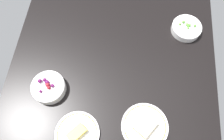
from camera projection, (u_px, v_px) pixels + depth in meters
The scene contains 5 objects.
dining_table at pixel (112, 73), 112.03cm from camera, with size 136.42×103.96×4.00cm, color black.
plate_cheese at pixel (77, 133), 97.23cm from camera, with size 19.90×19.90×4.31cm.
bowl_peas at pixel (186, 28), 117.81cm from camera, with size 15.76×15.76×5.24cm.
plate_sandwich at pixel (145, 126), 98.31cm from camera, with size 21.26×21.26×4.53cm.
bowl_berries at pixel (49, 87), 103.98cm from camera, with size 15.94×15.94×6.78cm.
Camera 1 is at (-42.57, -4.81, 105.53)cm, focal length 35.21 mm.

